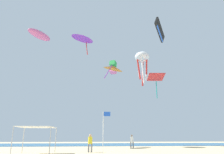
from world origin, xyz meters
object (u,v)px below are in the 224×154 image
Objects in this scene: person_leftmost at (90,141)px; kite_octopus_white at (142,59)px; banner_flag at (104,129)px; kite_inflatable_pink at (39,35)px; kite_diamond_red at (156,78)px; person_near_tent at (132,140)px; kite_delta_orange at (113,68)px; kite_box_green at (113,67)px; kite_parafoil_black at (160,30)px; kite_delta_purple at (83,37)px; canopy_tent at (37,128)px.

person_leftmost is 29.41m from kite_octopus_white.
kite_octopus_white is (10.34, 26.77, 16.43)m from banner_flag.
kite_inflatable_pink reaches higher than kite_diamond_red.
person_leftmost is at bearing 104.10° from kite_octopus_white.
person_near_tent is at bearing 110.06° from kite_octopus_white.
banner_flag is 0.66× the size of kite_delta_orange.
person_leftmost is 27.92m from kite_box_green.
banner_flag is at bearing 66.74° from kite_diamond_red.
person_leftmost is 22.44m from kite_diamond_red.
kite_parafoil_black is at bearing 80.71° from kite_diamond_red.
person_near_tent is 0.57× the size of kite_parafoil_black.
person_leftmost is at bearing 106.10° from kite_box_green.
kite_diamond_red is (23.06, -2.39, -9.14)m from kite_inflatable_pink.
person_leftmost is at bearing 32.20° from kite_delta_purple.
canopy_tent is 14.86m from person_near_tent.
kite_inflatable_pink reaches higher than person_leftmost.
kite_parafoil_black is at bearing 89.16° from kite_inflatable_pink.
kite_octopus_white is (5.35, 12.79, 17.45)m from person_near_tent.
kite_delta_orange is (9.36, 17.45, 12.10)m from canopy_tent.
canopy_tent reaches higher than person_leftmost.
kite_parafoil_black reaches higher than kite_delta_orange.
kite_octopus_white is 9.67m from kite_delta_orange.
kite_inflatable_pink reaches higher than kite_box_green.
kite_octopus_white reaches higher than kite_parafoil_black.
kite_parafoil_black is (19.65, -15.61, -6.19)m from kite_inflatable_pink.
person_near_tent is at bearing -123.57° from kite_delta_orange.
canopy_tent is 1.10× the size of kite_box_green.
person_near_tent is 22.29m from kite_octopus_white.
canopy_tent is 27.94m from kite_delta_purple.
kite_delta_orange is (14.91, -1.63, -7.07)m from kite_inflatable_pink.
kite_box_green is at bearing 42.52° from kite_parafoil_black.
kite_parafoil_black is (8.94, 1.70, 14.28)m from person_leftmost.
kite_delta_orange is at bearing 81.62° from banner_flag.
kite_box_green is at bearing 82.20° from banner_flag.
kite_inflatable_pink is 24.92m from kite_diamond_red.
kite_box_green is 7.26m from kite_delta_orange.
kite_delta_purple is at bearing 54.34° from kite_octopus_white.
person_leftmost is 0.52× the size of banner_flag.
banner_flag is (6.16, -4.23, -0.25)m from canopy_tent.
person_leftmost is 0.24× the size of kite_octopus_white.
kite_octopus_white reaches higher than kite_diamond_red.
kite_diamond_red is at bearing 53.85° from person_near_tent.
kite_box_green is 0.40× the size of kite_octopus_white.
canopy_tent is at bearing 96.55° from kite_octopus_white.
banner_flag is 25.16m from kite_delta_orange.
kite_delta_purple is (-3.03, 24.03, 19.71)m from banner_flag.
kite_inflatable_pink reaches higher than canopy_tent.
banner_flag is at bearing 165.78° from kite_parafoil_black.
kite_inflatable_pink is at bearing 106.24° from canopy_tent.
kite_parafoil_black is at bearing 59.69° from kite_delta_purple.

